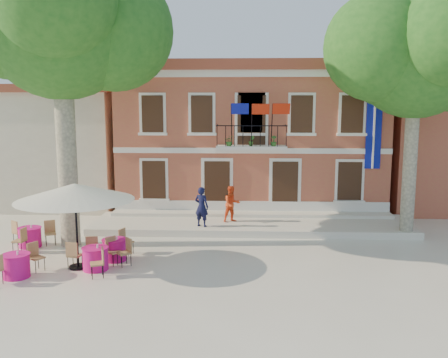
% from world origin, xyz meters
% --- Properties ---
extents(ground, '(90.00, 90.00, 0.00)m').
position_xyz_m(ground, '(0.00, 0.00, 0.00)').
color(ground, beige).
rests_on(ground, ground).
extents(main_building, '(13.50, 9.59, 7.50)m').
position_xyz_m(main_building, '(2.00, 9.99, 3.78)').
color(main_building, '#AA5F3D').
rests_on(main_building, ground).
extents(neighbor_west, '(9.40, 9.40, 6.40)m').
position_xyz_m(neighbor_west, '(-9.50, 11.00, 3.22)').
color(neighbor_west, beige).
rests_on(neighbor_west, ground).
extents(terrace, '(14.00, 3.40, 0.30)m').
position_xyz_m(terrace, '(2.00, 4.40, 0.15)').
color(terrace, silver).
rests_on(terrace, ground).
extents(plane_tree_west, '(5.82, 5.82, 11.44)m').
position_xyz_m(plane_tree_west, '(-5.10, 1.47, 8.43)').
color(plane_tree_west, '#A59E84').
rests_on(plane_tree_west, ground).
extents(plane_tree_east, '(5.08, 5.08, 9.97)m').
position_xyz_m(plane_tree_east, '(8.39, 3.10, 7.37)').
color(plane_tree_east, '#A59E84').
rests_on(plane_tree_east, ground).
extents(patio_umbrella, '(3.90, 3.90, 2.90)m').
position_xyz_m(patio_umbrella, '(-3.90, -1.23, 2.61)').
color(patio_umbrella, black).
rests_on(patio_umbrella, ground).
extents(pedestrian_navy, '(0.73, 0.61, 1.71)m').
position_xyz_m(pedestrian_navy, '(-0.12, 3.44, 1.15)').
color(pedestrian_navy, black).
rests_on(pedestrian_navy, terrace).
extents(pedestrian_orange, '(0.96, 0.88, 1.60)m').
position_xyz_m(pedestrian_orange, '(1.15, 4.32, 1.10)').
color(pedestrian_orange, '#E9461B').
rests_on(pedestrian_orange, terrace).
extents(cafe_table_0, '(1.39, 1.85, 0.95)m').
position_xyz_m(cafe_table_0, '(-5.57, -2.22, 0.42)').
color(cafe_table_0, '#C9126F').
rests_on(cafe_table_0, ground).
extents(cafe_table_1, '(1.75, 1.85, 0.95)m').
position_xyz_m(cafe_table_1, '(-3.25, -1.39, 0.43)').
color(cafe_table_1, '#C9126F').
rests_on(cafe_table_1, ground).
extents(cafe_table_3, '(1.86, 1.71, 0.95)m').
position_xyz_m(cafe_table_3, '(-6.58, 1.12, 0.43)').
color(cafe_table_3, '#C9126F').
rests_on(cafe_table_3, ground).
extents(cafe_table_4, '(1.76, 1.85, 0.95)m').
position_xyz_m(cafe_table_4, '(-2.88, -0.36, 0.43)').
color(cafe_table_4, '#C9126F').
rests_on(cafe_table_4, ground).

